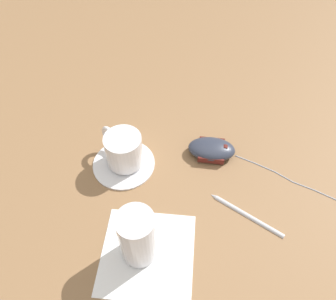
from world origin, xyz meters
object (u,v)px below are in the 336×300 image
(computer_mouse, at_px, (212,149))
(drinking_glass, at_px, (137,237))
(saucer, at_px, (124,163))
(coffee_cup, at_px, (123,149))
(pen, at_px, (247,214))

(computer_mouse, distance_m, drinking_glass, 0.26)
(saucer, height_order, coffee_cup, coffee_cup)
(coffee_cup, relative_size, drinking_glass, 0.84)
(pen, bearing_deg, computer_mouse, 121.93)
(saucer, relative_size, pen, 0.90)
(computer_mouse, height_order, drinking_glass, drinking_glass)
(computer_mouse, relative_size, drinking_glass, 0.89)
(drinking_glass, bearing_deg, pen, 31.63)
(pen, bearing_deg, saucer, 165.64)
(saucer, distance_m, drinking_glass, 0.20)
(drinking_glass, bearing_deg, saucer, 114.91)
(saucer, distance_m, coffee_cup, 0.04)
(drinking_glass, bearing_deg, computer_mouse, 68.83)
(coffee_cup, relative_size, computer_mouse, 0.94)
(saucer, relative_size, coffee_cup, 1.33)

